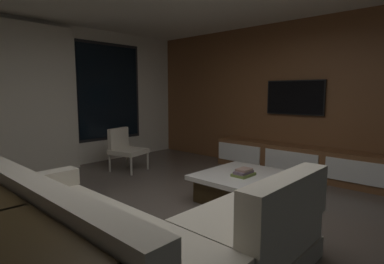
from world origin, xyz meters
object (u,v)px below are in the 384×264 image
Objects in this scene: book_stack_on_coffee_table at (244,173)px; accent_chair_near_window at (125,147)px; sectional_couch at (134,238)px; mounted_tv at (295,98)px; coffee_table at (246,187)px; media_console at (298,162)px.

book_stack_on_coffee_table is 2.57m from accent_chair_near_window.
mounted_tv reaches higher than sectional_couch.
sectional_couch is 2.16× the size of coffee_table.
coffee_table is 0.37× the size of media_console.
book_stack_on_coffee_table is at bearing -173.37° from mounted_tv.
media_console reaches higher than coffee_table.
book_stack_on_coffee_table is 0.28× the size of mounted_tv.
mounted_tv is at bearing -49.76° from accent_chair_near_window.
accent_chair_near_window is at bearing 92.80° from coffee_table.
media_console is at bearing 0.86° from book_stack_on_coffee_table.
coffee_table is at bearing -173.14° from mounted_tv.
sectional_couch reaches higher than coffee_table.
sectional_couch is at bearing -175.75° from media_console.
mounted_tv is (1.93, 0.22, 0.95)m from book_stack_on_coffee_table.
book_stack_on_coffee_table is at bearing -88.85° from accent_chair_near_window.
book_stack_on_coffee_table is 2.16m from mounted_tv.
accent_chair_near_window is at bearing 125.34° from media_console.
book_stack_on_coffee_table is at bearing 7.29° from sectional_couch.
mounted_tv reaches higher than accent_chair_near_window.
sectional_couch is at bearing -172.94° from coffee_table.
sectional_couch is 2.02m from coffee_table.
book_stack_on_coffee_table is 1.75m from media_console.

